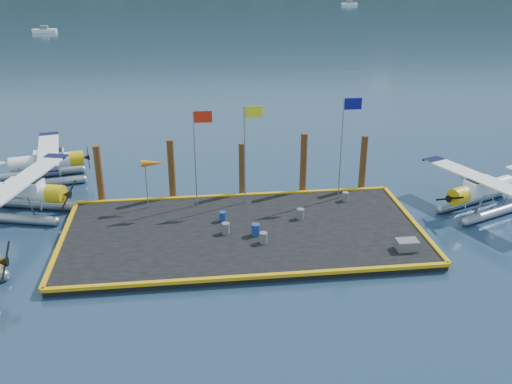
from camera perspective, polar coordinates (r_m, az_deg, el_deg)
ground at (r=32.57m, az=-1.29°, el=-4.49°), size 4000.00×4000.00×0.00m
dock at (r=32.48m, az=-1.29°, el=-4.17°), size 20.00×10.00×0.40m
dock_bumpers at (r=32.35m, az=-1.30°, el=-3.72°), size 20.25×10.25×0.18m
seaplane_b at (r=37.33m, az=-22.49°, el=-0.20°), size 8.52×9.18×3.26m
seaplane_c at (r=42.32m, az=-20.37°, el=2.68°), size 7.99×8.72×3.08m
seaplane_d at (r=37.79m, az=21.76°, el=0.05°), size 7.98×8.42×3.06m
drum_0 at (r=31.97m, az=-3.05°, el=-3.64°), size 0.45×0.45×0.63m
drum_1 at (r=30.93m, az=0.75°, el=-4.60°), size 0.44×0.44×0.61m
drum_2 at (r=33.74m, az=4.46°, el=-2.18°), size 0.44×0.44×0.62m
drum_3 at (r=31.70m, az=-0.03°, el=-3.79°), size 0.48×0.48×0.68m
drum_4 at (r=36.44m, az=8.92°, el=-0.45°), size 0.41×0.41×0.58m
drum_5 at (r=33.41m, az=-3.35°, el=-2.46°), size 0.41×0.41×0.58m
crate at (r=31.31m, az=14.86°, el=-5.13°), size 1.12×0.75×0.56m
flagpole_red at (r=34.25m, az=-5.83°, el=4.80°), size 1.14×0.08×6.00m
flagpole_yellow at (r=34.38m, az=-0.82°, el=5.20°), size 1.14×0.08×6.20m
flagpole_blue at (r=35.43m, az=8.91°, el=5.77°), size 1.14×0.08×6.50m
windsock at (r=34.70m, az=-10.27°, el=2.75°), size 1.40×0.44×3.12m
piling_0 at (r=37.01m, az=-15.39°, el=1.54°), size 0.44×0.44×4.00m
piling_1 at (r=36.54m, az=-8.43°, el=2.04°), size 0.44×0.44×4.20m
piling_2 at (r=36.73m, az=-1.38°, el=2.08°), size 0.44×0.44×3.80m
piling_3 at (r=37.21m, az=4.76°, el=2.69°), size 0.44×0.44×4.30m
piling_4 at (r=38.24m, az=10.65°, el=2.70°), size 0.44×0.44×4.00m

